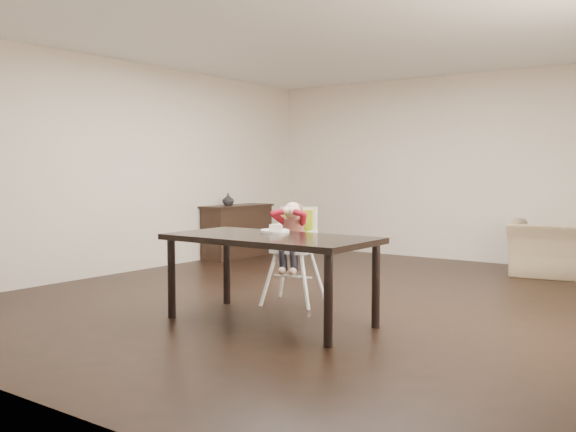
# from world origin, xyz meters

# --- Properties ---
(ground) EXTENTS (7.00, 7.00, 0.00)m
(ground) POSITION_xyz_m (0.00, 0.00, 0.00)
(ground) COLOR black
(ground) RESTS_ON ground
(room_walls) EXTENTS (6.02, 7.02, 2.71)m
(room_walls) POSITION_xyz_m (0.00, 0.00, 1.86)
(room_walls) COLOR beige
(room_walls) RESTS_ON ground
(dining_table) EXTENTS (1.80, 0.90, 0.75)m
(dining_table) POSITION_xyz_m (0.19, -1.20, 0.67)
(dining_table) COLOR black
(dining_table) RESTS_ON ground
(high_chair) EXTENTS (0.50, 0.50, 1.00)m
(high_chair) POSITION_xyz_m (-0.12, -0.41, 0.70)
(high_chair) COLOR white
(high_chair) RESTS_ON ground
(plate) EXTENTS (0.29, 0.29, 0.08)m
(plate) POSITION_xyz_m (0.05, -0.95, 0.78)
(plate) COLOR white
(plate) RESTS_ON dining_table
(armchair) EXTENTS (1.12, 0.81, 0.91)m
(armchair) POSITION_xyz_m (1.56, 2.80, 0.45)
(armchair) COLOR #988260
(armchair) RESTS_ON ground
(sideboard) EXTENTS (0.44, 1.26, 0.79)m
(sideboard) POSITION_xyz_m (-2.78, 1.86, 0.40)
(sideboard) COLOR black
(sideboard) RESTS_ON ground
(vase) EXTENTS (0.23, 0.24, 0.17)m
(vase) POSITION_xyz_m (-2.78, 1.66, 0.88)
(vase) COLOR #99999E
(vase) RESTS_ON sideboard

